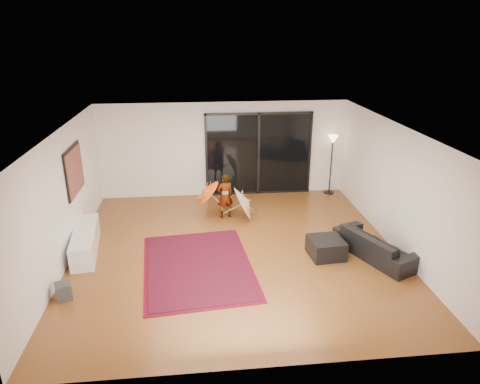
{
  "coord_description": "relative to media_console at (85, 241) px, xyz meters",
  "views": [
    {
      "loc": [
        -0.77,
        -8.28,
        4.57
      ],
      "look_at": [
        0.18,
        0.74,
        1.1
      ],
      "focal_mm": 32.0,
      "sensor_mm": 36.0,
      "label": 1
    }
  ],
  "objects": [
    {
      "name": "media_console",
      "position": [
        0.0,
        0.0,
        0.0
      ],
      "size": [
        0.68,
        1.88,
        0.51
      ],
      "primitive_type": "cube",
      "rotation": [
        0.0,
        0.0,
        0.13
      ],
      "color": "white",
      "rests_on": "floor"
    },
    {
      "name": "wall_left",
      "position": [
        -0.25,
        -0.31,
        1.1
      ],
      "size": [
        0.0,
        7.0,
        7.0
      ],
      "primitive_type": "plane",
      "rotation": [
        1.57,
        0.0,
        1.57
      ],
      "color": "silver",
      "rests_on": "floor"
    },
    {
      "name": "floor_lamp",
      "position": [
        6.35,
        2.94,
        1.13
      ],
      "size": [
        0.3,
        0.3,
        1.75
      ],
      "color": "black",
      "rests_on": "floor"
    },
    {
      "name": "child",
      "position": [
        3.16,
        1.51,
        0.33
      ],
      "size": [
        0.48,
        0.38,
        1.17
      ],
      "primitive_type": "imported",
      "rotation": [
        0.0,
        0.0,
        3.4
      ],
      "color": "#999999",
      "rests_on": "floor"
    },
    {
      "name": "sofa",
      "position": [
        6.2,
        -0.86,
        0.03
      ],
      "size": [
        1.46,
        2.06,
        0.56
      ],
      "primitive_type": "imported",
      "rotation": [
        0.0,
        0.0,
        1.99
      ],
      "color": "black",
      "rests_on": "floor"
    },
    {
      "name": "floor",
      "position": [
        3.25,
        -0.31,
        -0.25
      ],
      "size": [
        7.0,
        7.0,
        0.0
      ],
      "primitive_type": "plane",
      "color": "#935528",
      "rests_on": "ground"
    },
    {
      "name": "ottoman",
      "position": [
        5.15,
        -0.73,
        -0.06
      ],
      "size": [
        0.76,
        0.76,
        0.4
      ],
      "primitive_type": "cube",
      "rotation": [
        0.0,
        0.0,
        0.09
      ],
      "color": "black",
      "rests_on": "floor"
    },
    {
      "name": "wall_front",
      "position": [
        3.25,
        -3.81,
        1.1
      ],
      "size": [
        7.0,
        0.0,
        7.0
      ],
      "primitive_type": "plane",
      "rotation": [
        -1.57,
        0.0,
        0.0
      ],
      "color": "silver",
      "rests_on": "floor"
    },
    {
      "name": "wall_right",
      "position": [
        6.75,
        -0.31,
        1.1
      ],
      "size": [
        0.0,
        7.0,
        7.0
      ],
      "primitive_type": "plane",
      "rotation": [
        1.57,
        0.0,
        -1.57
      ],
      "color": "silver",
      "rests_on": "floor"
    },
    {
      "name": "sliding_door",
      "position": [
        4.25,
        3.16,
        0.95
      ],
      "size": [
        3.06,
        0.07,
        2.4
      ],
      "color": "black",
      "rests_on": "wall_back"
    },
    {
      "name": "painting",
      "position": [
        -0.21,
        0.69,
        1.4
      ],
      "size": [
        0.04,
        1.28,
        1.08
      ],
      "color": "black",
      "rests_on": "wall_left"
    },
    {
      "name": "parasol_orange",
      "position": [
        2.61,
        1.46,
        0.48
      ],
      "size": [
        0.64,
        0.76,
        0.85
      ],
      "rotation": [
        0.0,
        -0.82,
        0.0
      ],
      "color": "#DC440B",
      "rests_on": "child"
    },
    {
      "name": "wall_back",
      "position": [
        3.25,
        3.19,
        1.1
      ],
      "size": [
        7.0,
        0.0,
        7.0
      ],
      "primitive_type": "plane",
      "rotation": [
        1.57,
        0.0,
        0.0
      ],
      "color": "silver",
      "rests_on": "floor"
    },
    {
      "name": "speaker",
      "position": [
        0.0,
        -1.75,
        -0.1
      ],
      "size": [
        0.35,
        0.35,
        0.31
      ],
      "primitive_type": "cube",
      "rotation": [
        0.0,
        0.0,
        0.37
      ],
      "color": "#424244",
      "rests_on": "floor"
    },
    {
      "name": "persian_rug",
      "position": [
        2.42,
        -0.89,
        -0.25
      ],
      "size": [
        2.44,
        3.22,
        0.02
      ],
      "rotation": [
        0.0,
        0.0,
        0.09
      ],
      "color": "#540716",
      "rests_on": "floor"
    },
    {
      "name": "ceiling",
      "position": [
        3.25,
        -0.31,
        2.45
      ],
      "size": [
        7.0,
        7.0,
        0.0
      ],
      "primitive_type": "plane",
      "rotation": [
        3.14,
        0.0,
        0.0
      ],
      "color": "white",
      "rests_on": "wall_back"
    },
    {
      "name": "parasol_white",
      "position": [
        3.76,
        1.36,
        0.25
      ],
      "size": [
        0.59,
        0.93,
        0.96
      ],
      "rotation": [
        0.0,
        1.11,
        0.0
      ],
      "color": "silver",
      "rests_on": "floor"
    }
  ]
}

